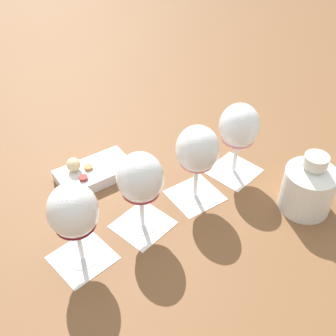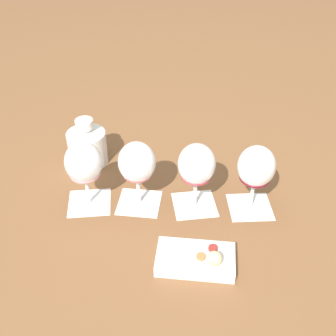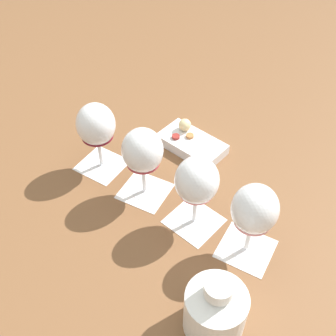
# 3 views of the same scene
# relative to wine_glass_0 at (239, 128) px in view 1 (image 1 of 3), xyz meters

# --- Properties ---
(ground_plane) EXTENTS (8.00, 8.00, 0.00)m
(ground_plane) POSITION_rel_wine_glass_0_xyz_m (0.20, -0.06, -0.13)
(ground_plane) COLOR brown
(tasting_card_0) EXTENTS (0.13, 0.12, 0.00)m
(tasting_card_0) POSITION_rel_wine_glass_0_xyz_m (0.00, 0.00, -0.13)
(tasting_card_0) COLOR white
(tasting_card_0) RESTS_ON ground_plane
(tasting_card_1) EXTENTS (0.14, 0.14, 0.00)m
(tasting_card_1) POSITION_rel_wine_glass_0_xyz_m (0.13, -0.04, -0.13)
(tasting_card_1) COLOR white
(tasting_card_1) RESTS_ON ground_plane
(tasting_card_2) EXTENTS (0.12, 0.12, 0.00)m
(tasting_card_2) POSITION_rel_wine_glass_0_xyz_m (0.27, -0.08, -0.13)
(tasting_card_2) COLOR white
(tasting_card_2) RESTS_ON ground_plane
(tasting_card_3) EXTENTS (0.13, 0.13, 0.00)m
(tasting_card_3) POSITION_rel_wine_glass_0_xyz_m (0.41, -0.13, -0.13)
(tasting_card_3) COLOR white
(tasting_card_3) RESTS_ON ground_plane
(wine_glass_0) EXTENTS (0.09, 0.09, 0.19)m
(wine_glass_0) POSITION_rel_wine_glass_0_xyz_m (0.00, 0.00, 0.00)
(wine_glass_0) COLOR white
(wine_glass_0) RESTS_ON tasting_card_0
(wine_glass_1) EXTENTS (0.09, 0.09, 0.19)m
(wine_glass_1) POSITION_rel_wine_glass_0_xyz_m (0.13, -0.04, -0.00)
(wine_glass_1) COLOR white
(wine_glass_1) RESTS_ON tasting_card_1
(wine_glass_2) EXTENTS (0.09, 0.09, 0.19)m
(wine_glass_2) POSITION_rel_wine_glass_0_xyz_m (0.27, -0.08, 0.00)
(wine_glass_2) COLOR white
(wine_glass_2) RESTS_ON tasting_card_2
(wine_glass_3) EXTENTS (0.09, 0.09, 0.19)m
(wine_glass_3) POSITION_rel_wine_glass_0_xyz_m (0.41, -0.13, 0.00)
(wine_glass_3) COLOR white
(wine_glass_3) RESTS_ON tasting_card_3
(ceramic_vase) EXTENTS (0.11, 0.11, 0.15)m
(ceramic_vase) POSITION_rel_wine_glass_0_xyz_m (0.02, 0.19, -0.07)
(ceramic_vase) COLOR white
(ceramic_vase) RESTS_ON ground_plane
(snack_dish) EXTENTS (0.20, 0.16, 0.06)m
(snack_dish) POSITION_rel_wine_glass_0_xyz_m (0.21, -0.27, -0.11)
(snack_dish) COLOR silver
(snack_dish) RESTS_ON ground_plane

